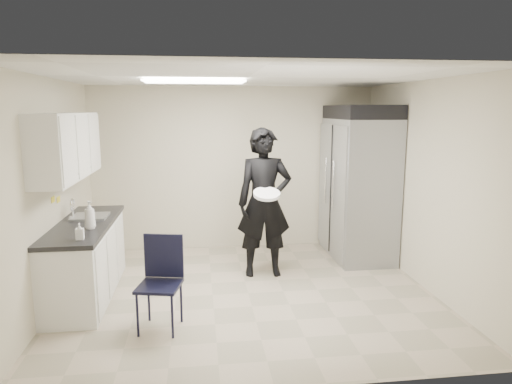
{
  "coord_description": "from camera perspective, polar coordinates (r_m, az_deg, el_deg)",
  "views": [
    {
      "loc": [
        -0.58,
        -5.29,
        2.24
      ],
      "look_at": [
        0.12,
        0.2,
        1.23
      ],
      "focal_mm": 32.0,
      "sensor_mm": 36.0,
      "label": 1
    }
  ],
  "objects": [
    {
      "name": "notice_sticker_left",
      "position": [
        5.73,
        -24.03,
        -0.86
      ],
      "size": [
        0.0,
        0.12,
        0.07
      ],
      "primitive_type": "cube",
      "color": "yellow",
      "rests_on": "left_wall"
    },
    {
      "name": "folding_chair",
      "position": [
        4.84,
        -12.01,
        -11.44
      ],
      "size": [
        0.49,
        0.49,
        0.93
      ],
      "primitive_type": "cube",
      "rotation": [
        0.0,
        0.0,
        -0.22
      ],
      "color": "black",
      "rests_on": "floor"
    },
    {
      "name": "left_wall",
      "position": [
        5.63,
        -24.44,
        -0.25
      ],
      "size": [
        0.0,
        4.0,
        4.0
      ],
      "primitive_type": "plane",
      "rotation": [
        1.57,
        0.0,
        1.57
      ],
      "color": "#BDB39B",
      "rests_on": "floor"
    },
    {
      "name": "lower_counter",
      "position": [
        5.94,
        -20.46,
        -8.11
      ],
      "size": [
        0.6,
        1.9,
        0.86
      ],
      "primitive_type": "cube",
      "color": "silver",
      "rests_on": "floor"
    },
    {
      "name": "bucket_lid",
      "position": [
        5.85,
        1.35,
        -0.25
      ],
      "size": [
        0.35,
        0.35,
        0.04
      ],
      "primitive_type": "cylinder",
      "rotation": [
        0.0,
        0.0,
        -0.02
      ],
      "color": "silver",
      "rests_on": "man_tuxedo"
    },
    {
      "name": "countertop",
      "position": [
        5.82,
        -20.74,
        -3.85
      ],
      "size": [
        0.64,
        1.95,
        0.05
      ],
      "primitive_type": "cube",
      "color": "black",
      "rests_on": "lower_counter"
    },
    {
      "name": "ceiling_panel",
      "position": [
        5.7,
        -7.7,
        13.52
      ],
      "size": [
        1.2,
        0.6,
        0.02
      ],
      "primitive_type": "cube",
      "color": "white",
      "rests_on": "ceiling"
    },
    {
      "name": "soap_bottle_b",
      "position": [
        5.07,
        -21.18,
        -4.6
      ],
      "size": [
        0.08,
        0.09,
        0.17
      ],
      "primitive_type": "imported",
      "rotation": [
        0.0,
        0.0,
        0.08
      ],
      "color": "#B5B7C2",
      "rests_on": "countertop"
    },
    {
      "name": "back_wall",
      "position": [
        7.37,
        -2.73,
        2.96
      ],
      "size": [
        4.5,
        0.0,
        4.5
      ],
      "primitive_type": "plane",
      "rotation": [
        1.57,
        0.0,
        0.0
      ],
      "color": "#BDB39B",
      "rests_on": "floor"
    },
    {
      "name": "soap_bottle_a",
      "position": [
        5.47,
        -20.08,
        -2.72
      ],
      "size": [
        0.17,
        0.17,
        0.32
      ],
      "primitive_type": "imported",
      "rotation": [
        0.0,
        0.0,
        0.71
      ],
      "color": "silver",
      "rests_on": "countertop"
    },
    {
      "name": "man_tuxedo",
      "position": [
        6.13,
        1.04,
        -1.36
      ],
      "size": [
        0.75,
        0.51,
        2.0
      ],
      "primitive_type": "imported",
      "rotation": [
        0.0,
        0.0,
        -0.02
      ],
      "color": "black",
      "rests_on": "floor"
    },
    {
      "name": "faucet",
      "position": [
        6.07,
        -21.94,
        -2.06
      ],
      "size": [
        0.02,
        0.02,
        0.24
      ],
      "primitive_type": "cylinder",
      "color": "silver",
      "rests_on": "countertop"
    },
    {
      "name": "right_wall",
      "position": [
        6.07,
        20.58,
        0.73
      ],
      "size": [
        0.0,
        4.0,
        4.0
      ],
      "primitive_type": "plane",
      "rotation": [
        1.57,
        0.0,
        -1.57
      ],
      "color": "#BDB39B",
      "rests_on": "floor"
    },
    {
      "name": "upper_cabinets",
      "position": [
        5.71,
        -22.56,
        5.34
      ],
      "size": [
        0.35,
        1.8,
        0.75
      ],
      "primitive_type": "cube",
      "color": "silver",
      "rests_on": "left_wall"
    },
    {
      "name": "ceiling",
      "position": [
        5.34,
        -1.07,
        14.16
      ],
      "size": [
        4.5,
        4.5,
        0.0
      ],
      "primitive_type": "plane",
      "rotation": [
        3.14,
        0.0,
        0.0
      ],
      "color": "silver",
      "rests_on": "back_wall"
    },
    {
      "name": "towel_dispenser",
      "position": [
        6.85,
        -20.49,
        4.45
      ],
      "size": [
        0.22,
        0.3,
        0.35
      ],
      "primitive_type": "cube",
      "color": "black",
      "rests_on": "left_wall"
    },
    {
      "name": "sink",
      "position": [
        6.06,
        -20.01,
        -3.42
      ],
      "size": [
        0.42,
        0.4,
        0.14
      ],
      "primitive_type": "cube",
      "color": "gray",
      "rests_on": "countertop"
    },
    {
      "name": "fridge_compressor",
      "position": [
        6.99,
        13.05,
        9.71
      ],
      "size": [
        0.8,
        1.35,
        0.2
      ],
      "primitive_type": "cube",
      "color": "black",
      "rests_on": "commercial_fridge"
    },
    {
      "name": "notice_sticker_right",
      "position": [
        5.93,
        -23.46,
        -0.87
      ],
      "size": [
        0.0,
        0.12,
        0.07
      ],
      "primitive_type": "cube",
      "color": "yellow",
      "rests_on": "left_wall"
    },
    {
      "name": "floor",
      "position": [
        5.78,
        -0.98,
        -12.53
      ],
      "size": [
        4.5,
        4.5,
        0.0
      ],
      "primitive_type": "plane",
      "color": "tan",
      "rests_on": "ground"
    },
    {
      "name": "commercial_fridge",
      "position": [
        7.1,
        12.67,
        0.39
      ],
      "size": [
        0.8,
        1.35,
        2.1
      ],
      "primitive_type": "cube",
      "color": "gray",
      "rests_on": "floor"
    }
  ]
}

